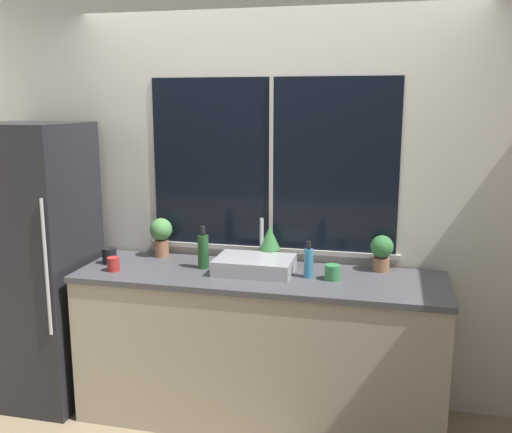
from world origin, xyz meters
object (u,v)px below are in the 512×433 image
at_px(potted_plant_left, 161,234).
at_px(potted_plant_center, 270,244).
at_px(potted_plant_right, 382,251).
at_px(mug_black, 109,256).
at_px(mug_green, 332,272).
at_px(sink, 255,265).
at_px(bottle_tall, 203,251).
at_px(refrigerator, 38,265).
at_px(soap_bottle, 309,262).
at_px(mug_red, 113,264).

distance_m(potted_plant_left, potted_plant_center, 0.73).
xyz_separation_m(potted_plant_right, mug_black, (-1.68, -0.23, -0.08)).
bearing_deg(mug_green, sink, 175.10).
bearing_deg(sink, bottle_tall, 178.31).
height_order(refrigerator, soap_bottle, refrigerator).
xyz_separation_m(potted_plant_right, mug_green, (-0.27, -0.24, -0.08)).
distance_m(bottle_tall, mug_red, 0.55).
bearing_deg(potted_plant_left, mug_red, -112.40).
height_order(potted_plant_right, bottle_tall, bottle_tall).
bearing_deg(mug_red, soap_bottle, 7.17).
xyz_separation_m(sink, potted_plant_left, (-0.68, 0.20, 0.11)).
bearing_deg(potted_plant_center, soap_bottle, -39.34).
relative_size(bottle_tall, mug_red, 3.13).
bearing_deg(bottle_tall, mug_black, -176.36).
bearing_deg(bottle_tall, refrigerator, -175.03).
xyz_separation_m(potted_plant_left, potted_plant_right, (1.42, 0.00, -0.03)).
xyz_separation_m(sink, mug_green, (0.47, -0.04, -0.00)).
distance_m(potted_plant_center, potted_plant_right, 0.69).
bearing_deg(mug_black, mug_red, -54.93).
xyz_separation_m(potted_plant_right, soap_bottle, (-0.41, -0.23, -0.04)).
bearing_deg(mug_red, bottle_tall, 19.68).
bearing_deg(potted_plant_left, soap_bottle, -12.80).
bearing_deg(potted_plant_right, sink, -164.59).
height_order(soap_bottle, mug_black, soap_bottle).
xyz_separation_m(sink, bottle_tall, (-0.33, 0.01, 0.06)).
distance_m(refrigerator, mug_black, 0.49).
bearing_deg(potted_plant_left, mug_black, -137.72).
height_order(potted_plant_left, soap_bottle, potted_plant_left).
bearing_deg(refrigerator, potted_plant_left, 21.50).
bearing_deg(soap_bottle, potted_plant_right, 29.28).
height_order(sink, potted_plant_right, sink).
relative_size(mug_green, mug_red, 1.07).
bearing_deg(potted_plant_center, mug_black, -166.72).
relative_size(potted_plant_right, mug_red, 2.60).
bearing_deg(potted_plant_right, potted_plant_left, 180.00).
bearing_deg(potted_plant_right, potted_plant_center, 180.00).
relative_size(potted_plant_center, soap_bottle, 1.12).
bearing_deg(bottle_tall, potted_plant_center, 27.32).
distance_m(bottle_tall, mug_green, 0.80).
distance_m(potted_plant_center, soap_bottle, 0.37).
bearing_deg(bottle_tall, soap_bottle, -3.13).
height_order(potted_plant_left, mug_green, potted_plant_left).
bearing_deg(soap_bottle, potted_plant_center, 140.66).
distance_m(potted_plant_center, mug_red, 0.97).
bearing_deg(mug_black, bottle_tall, 3.64).
xyz_separation_m(potted_plant_left, bottle_tall, (0.36, -0.19, -0.04)).
height_order(potted_plant_center, bottle_tall, bottle_tall).
distance_m(potted_plant_center, bottle_tall, 0.42).
bearing_deg(potted_plant_right, mug_green, -137.79).
height_order(soap_bottle, bottle_tall, bottle_tall).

